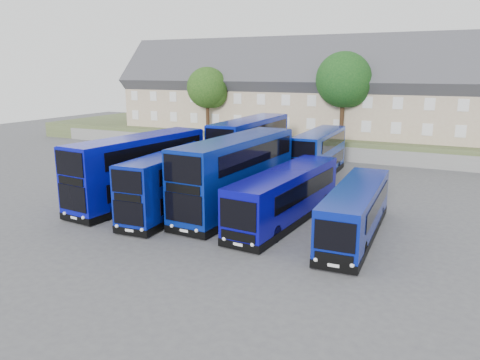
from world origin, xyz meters
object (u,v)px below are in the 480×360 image
dd_front_mid (173,184)px  tree_mid (345,82)px  dd_front_left (139,170)px  tree_west (209,89)px  coach_east_a (285,197)px

dd_front_mid → tree_mid: bearing=74.7°
dd_front_left → dd_front_mid: dd_front_left is taller
dd_front_left → tree_west: bearing=113.1°
dd_front_left → tree_west: size_ratio=1.57×
dd_front_left → tree_west: 24.32m
dd_front_left → coach_east_a: bearing=7.5°
coach_east_a → tree_mid: 23.91m
dd_front_left → dd_front_mid: (3.69, -1.22, -0.34)m
coach_east_a → tree_west: (-18.07, 22.42, 5.47)m
coach_east_a → dd_front_mid: bearing=-163.5°
dd_front_left → tree_mid: size_ratio=1.31×
dd_front_mid → tree_west: tree_west is taller
dd_front_mid → tree_mid: size_ratio=1.11×
dd_front_mid → coach_east_a: (7.25, 1.57, -0.39)m
dd_front_mid → tree_mid: 25.76m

